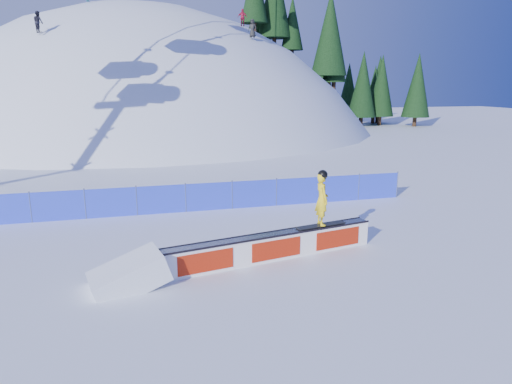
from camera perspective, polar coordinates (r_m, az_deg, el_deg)
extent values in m
plane|color=white|center=(15.22, -10.61, -7.20)|extent=(160.00, 160.00, 0.00)
sphere|color=white|center=(60.89, -12.97, -9.46)|extent=(64.00, 64.00, 64.00)
cylinder|color=#342114|center=(60.00, -0.91, 19.41)|extent=(0.50, 0.50, 1.40)
cylinder|color=#342114|center=(56.71, 2.07, 18.73)|extent=(0.50, 0.50, 1.40)
cylinder|color=#342114|center=(61.07, 3.03, 17.09)|extent=(0.50, 0.50, 1.40)
cone|color=black|center=(61.65, 3.10, 22.10)|extent=(4.21, 4.21, 9.58)
cylinder|color=#342114|center=(54.35, 5.96, 16.62)|extent=(0.50, 0.50, 1.40)
cone|color=black|center=(54.82, 6.09, 21.47)|extent=(3.56, 3.56, 8.10)
cylinder|color=#342114|center=(61.49, 4.74, 15.82)|extent=(0.50, 0.50, 1.40)
cone|color=black|center=(61.94, 4.84, 20.67)|extent=(4.08, 4.08, 9.28)
cylinder|color=#342114|center=(56.91, 9.82, 12.75)|extent=(0.50, 0.50, 1.40)
cone|color=black|center=(57.06, 10.01, 17.28)|extent=(3.43, 3.43, 7.81)
cylinder|color=#342114|center=(63.84, 8.91, 11.16)|extent=(0.50, 0.50, 1.40)
cone|color=black|center=(63.86, 9.07, 15.68)|extent=(3.91, 3.91, 8.88)
cylinder|color=#342114|center=(61.34, 11.54, 9.14)|extent=(0.50, 0.50, 1.40)
cone|color=black|center=(61.19, 11.71, 12.62)|extent=(2.74, 2.74, 6.24)
cylinder|color=#342114|center=(65.42, 10.11, 9.07)|extent=(0.50, 0.50, 1.40)
cone|color=black|center=(65.26, 10.26, 12.67)|extent=(3.08, 3.08, 7.01)
cylinder|color=#342114|center=(66.06, 13.77, 8.94)|extent=(0.50, 0.50, 1.40)
cone|color=black|center=(65.90, 13.96, 12.17)|extent=(2.75, 2.75, 6.26)
cylinder|color=#342114|center=(62.36, 17.35, 8.48)|extent=(0.50, 0.50, 1.40)
cone|color=black|center=(62.19, 17.59, 11.86)|extent=(2.73, 2.73, 6.19)
cylinder|color=#342114|center=(63.88, 17.21, 8.59)|extent=(0.50, 0.50, 1.40)
cone|color=black|center=(63.71, 17.50, 12.70)|extent=(3.51, 3.51, 7.98)
cylinder|color=#342114|center=(68.87, 17.62, 8.87)|extent=(0.50, 0.50, 1.40)
cone|color=black|center=(68.71, 17.95, 13.43)|extent=(4.31, 4.31, 9.79)
cube|color=blue|center=(19.35, -11.72, -0.94)|extent=(22.00, 0.03, 1.20)
cylinder|color=#414C75|center=(19.75, -26.35, -1.64)|extent=(0.05, 0.05, 1.30)
cylinder|color=#414C75|center=(19.43, -20.58, -1.31)|extent=(0.05, 0.05, 1.30)
cylinder|color=#414C75|center=(19.31, -14.69, -0.97)|extent=(0.05, 0.05, 1.30)
cylinder|color=#414C75|center=(19.41, -8.78, -0.62)|extent=(0.05, 0.05, 1.30)
cylinder|color=#414C75|center=(19.70, -2.99, -0.27)|extent=(0.05, 0.05, 1.30)
cylinder|color=#414C75|center=(20.19, 2.57, 0.08)|extent=(0.05, 0.05, 1.30)
cylinder|color=#414C75|center=(20.86, 7.83, 0.40)|extent=(0.05, 0.05, 1.30)
cylinder|color=#414C75|center=(21.69, 12.71, 0.69)|extent=(0.05, 0.05, 1.30)
cylinder|color=#414C75|center=(22.67, 17.21, 0.96)|extent=(0.05, 0.05, 1.30)
cube|color=white|center=(14.15, 2.15, -6.89)|extent=(6.95, 1.82, 0.79)
cube|color=#8E919B|center=(14.01, 2.16, -5.31)|extent=(6.88, 1.83, 0.04)
cube|color=black|center=(13.82, 2.62, -5.55)|extent=(6.87, 1.42, 0.05)
cube|color=black|center=(14.20, 1.72, -5.01)|extent=(6.87, 1.42, 0.05)
cube|color=red|center=(13.96, 2.59, -7.18)|extent=(6.52, 1.34, 0.59)
cube|color=red|center=(14.34, 1.71, -6.61)|extent=(6.52, 1.34, 0.59)
cube|color=black|center=(14.87, 8.12, -4.12)|extent=(1.77, 0.66, 0.03)
imported|color=yellow|center=(14.63, 8.23, -0.90)|extent=(0.42, 0.63, 1.69)
sphere|color=black|center=(14.46, 8.34, 2.13)|extent=(0.32, 0.32, 0.32)
imported|color=black|center=(42.20, -25.56, 18.62)|extent=(0.98, 1.02, 1.65)
imported|color=#C21B40|center=(48.37, -1.72, 20.96)|extent=(1.02, 0.57, 1.65)
imported|color=black|center=(45.17, -0.45, 19.79)|extent=(0.96, 0.88, 1.65)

